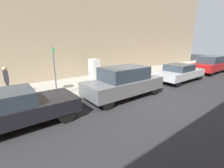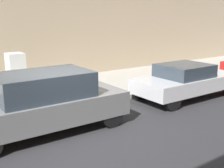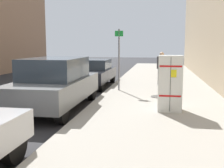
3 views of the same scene
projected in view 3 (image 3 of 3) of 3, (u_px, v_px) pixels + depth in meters
ground_plane at (35, 111)px, 9.21m from camera, size 80.00×80.00×0.00m
sidewalk_slab at (161, 114)px, 8.53m from camera, size 4.75×44.00×0.17m
discarded_refrigerator at (170, 83)px, 8.50m from camera, size 0.71×0.63×1.68m
manhole_cover at (160, 97)px, 10.85m from camera, size 0.70×0.70×0.02m
street_sign_post at (119, 56)px, 12.26m from camera, size 0.36×0.07×2.68m
pedestrian_walking_far at (162, 66)px, 13.99m from camera, size 0.47×0.22×1.64m
parked_sedan_dark at (93, 72)px, 14.77m from camera, size 1.86×4.50×1.40m
parked_suv_gray at (56, 83)px, 9.48m from camera, size 1.92×4.67×1.74m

